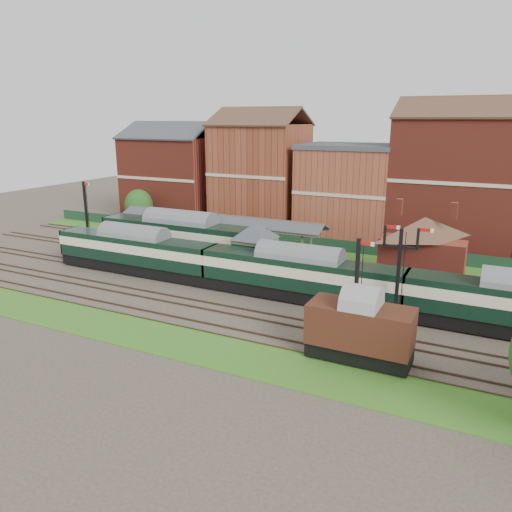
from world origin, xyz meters
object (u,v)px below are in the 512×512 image
at_px(platform_railcar, 181,236).
at_px(goods_van_a, 360,329).
at_px(signal_box, 255,250).
at_px(dmu_train, 299,274).
at_px(semaphore_bracket, 399,272).

bearing_deg(platform_railcar, goods_van_a, -31.75).
bearing_deg(platform_railcar, signal_box, -16.29).
xyz_separation_m(signal_box, goods_van_a, (13.93, -12.25, -0.84)).
bearing_deg(dmu_train, semaphore_bracket, -15.49).
relative_size(semaphore_bracket, goods_van_a, 1.19).
bearing_deg(signal_box, platform_railcar, 163.71).
xyz_separation_m(signal_box, dmu_train, (6.02, -3.25, -0.70)).
relative_size(platform_railcar, goods_van_a, 2.99).
height_order(signal_box, semaphore_bracket, semaphore_bracket).
relative_size(signal_box, goods_van_a, 0.87).
bearing_deg(semaphore_bracket, signal_box, 159.08).
height_order(semaphore_bracket, goods_van_a, semaphore_bracket).
height_order(signal_box, dmu_train, signal_box).
height_order(signal_box, goods_van_a, signal_box).
bearing_deg(semaphore_bracket, platform_railcar, 161.01).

